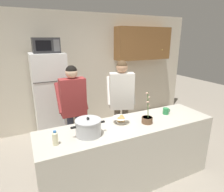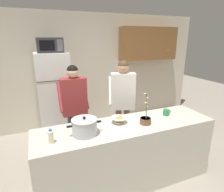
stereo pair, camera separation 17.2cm
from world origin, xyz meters
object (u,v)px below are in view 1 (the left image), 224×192
(person_near_pot, at_px, (73,102))
(potted_orchid, at_px, (147,119))
(cooking_pot, at_px, (88,127))
(coffee_mug, at_px, (166,111))
(microwave, at_px, (46,45))
(bottle_near_edge, at_px, (55,138))
(refrigerator, at_px, (51,97))
(person_by_sink, at_px, (121,96))
(bread_bowl, at_px, (121,119))

(person_near_pot, height_order, potted_orchid, person_near_pot)
(cooking_pot, bearing_deg, coffee_mug, 4.93)
(microwave, xyz_separation_m, potted_orchid, (1.00, -1.90, -0.93))
(microwave, xyz_separation_m, bottle_near_edge, (-0.24, -1.92, -0.91))
(coffee_mug, bearing_deg, microwave, 129.59)
(cooking_pot, relative_size, bottle_near_edge, 2.53)
(coffee_mug, bearing_deg, refrigerator, 129.24)
(microwave, bearing_deg, person_by_sink, -42.08)
(person_near_pot, xyz_separation_m, cooking_pot, (-0.08, -1.00, 0.00))
(refrigerator, distance_m, person_near_pot, 0.93)
(person_by_sink, height_order, bread_bowl, person_by_sink)
(person_near_pot, relative_size, bottle_near_edge, 9.74)
(person_near_pot, bearing_deg, coffee_mug, -36.20)
(person_by_sink, height_order, coffee_mug, person_by_sink)
(refrigerator, xyz_separation_m, person_near_pot, (0.24, -0.89, 0.13))
(microwave, bearing_deg, person_near_pot, -74.61)
(refrigerator, distance_m, potted_orchid, 2.17)
(person_by_sink, xyz_separation_m, bread_bowl, (-0.42, -0.75, -0.08))
(person_near_pot, height_order, bread_bowl, person_near_pot)
(potted_orchid, bearing_deg, coffee_mug, 17.03)
(microwave, bearing_deg, bread_bowl, -68.66)
(refrigerator, height_order, coffee_mug, refrigerator)
(cooking_pot, height_order, bread_bowl, cooking_pot)
(cooking_pot, bearing_deg, bread_bowl, 14.69)
(coffee_mug, distance_m, bottle_near_edge, 1.70)
(microwave, relative_size, person_by_sink, 0.29)
(bottle_near_edge, bearing_deg, potted_orchid, 1.14)
(person_near_pot, xyz_separation_m, person_by_sink, (0.85, -0.12, 0.03))
(person_by_sink, distance_m, bottle_near_edge, 1.63)
(bottle_near_edge, height_order, potted_orchid, potted_orchid)
(bread_bowl, relative_size, bottle_near_edge, 1.35)
(refrigerator, height_order, potted_orchid, refrigerator)
(microwave, xyz_separation_m, cooking_pot, (0.16, -1.87, -0.90))
(person_by_sink, relative_size, coffee_mug, 12.85)
(person_near_pot, relative_size, coffee_mug, 12.49)
(person_near_pot, bearing_deg, person_by_sink, -7.81)
(bread_bowl, xyz_separation_m, bottle_near_edge, (-0.91, -0.19, 0.03))
(coffee_mug, height_order, bottle_near_edge, bottle_near_edge)
(bread_bowl, relative_size, potted_orchid, 0.51)
(microwave, height_order, person_by_sink, microwave)
(refrigerator, distance_m, bread_bowl, 1.89)
(refrigerator, height_order, person_by_sink, refrigerator)
(microwave, relative_size, potted_orchid, 1.08)
(person_near_pot, xyz_separation_m, bread_bowl, (0.44, -0.87, -0.05))
(microwave, xyz_separation_m, person_by_sink, (1.09, -0.99, -0.86))
(bottle_near_edge, distance_m, potted_orchid, 1.24)
(cooking_pot, relative_size, potted_orchid, 0.96)
(bread_bowl, distance_m, potted_orchid, 0.36)
(person_near_pot, height_order, cooking_pot, person_near_pot)
(person_near_pot, xyz_separation_m, potted_orchid, (0.76, -1.03, -0.04))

